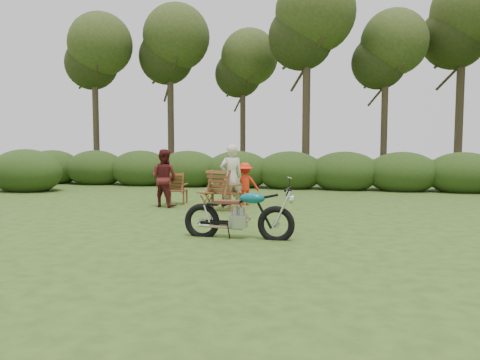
% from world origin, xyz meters
% --- Properties ---
extents(ground, '(80.00, 80.00, 0.00)m').
position_xyz_m(ground, '(0.00, 0.00, 0.00)').
color(ground, '#2D4717').
rests_on(ground, ground).
extents(tree_line, '(22.52, 11.62, 8.14)m').
position_xyz_m(tree_line, '(0.50, 9.74, 3.81)').
color(tree_line, '#382D1E').
rests_on(tree_line, ground).
extents(motorcycle, '(1.95, 0.76, 1.11)m').
position_xyz_m(motorcycle, '(0.13, -0.19, 0.00)').
color(motorcycle, '#0C9BA2').
rests_on(motorcycle, ground).
extents(lawn_chair_right, '(0.92, 0.92, 1.03)m').
position_xyz_m(lawn_chair_right, '(-0.96, 3.20, 0.00)').
color(lawn_chair_right, brown).
rests_on(lawn_chair_right, ground).
extents(lawn_chair_left, '(0.67, 0.67, 0.88)m').
position_xyz_m(lawn_chair_left, '(-2.62, 4.01, 0.00)').
color(lawn_chair_left, brown).
rests_on(lawn_chair_left, ground).
extents(side_table, '(0.50, 0.43, 0.47)m').
position_xyz_m(side_table, '(-1.42, 2.98, 0.24)').
color(side_table, brown).
rests_on(side_table, ground).
extents(cup, '(0.16, 0.16, 0.10)m').
position_xyz_m(cup, '(-1.40, 3.00, 0.52)').
color(cup, beige).
rests_on(cup, side_table).
extents(adult_a, '(0.73, 0.67, 1.68)m').
position_xyz_m(adult_a, '(-0.89, 3.42, 0.00)').
color(adult_a, beige).
rests_on(adult_a, ground).
extents(adult_b, '(0.88, 0.76, 1.55)m').
position_xyz_m(adult_b, '(-2.72, 3.33, 0.00)').
color(adult_b, '#541818').
rests_on(adult_b, ground).
extents(child, '(0.85, 0.63, 1.17)m').
position_xyz_m(child, '(-0.68, 4.15, 0.00)').
color(child, red).
rests_on(child, ground).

